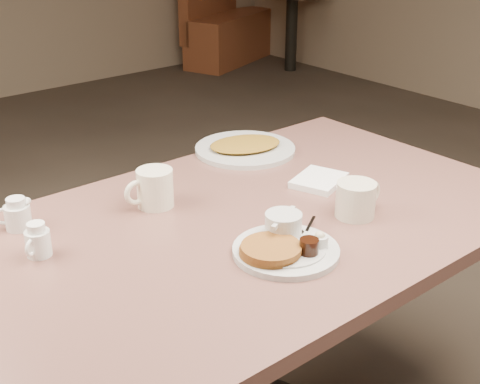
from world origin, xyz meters
TOP-DOWN VIEW (x-y plane):
  - diner_table at (0.00, 0.00)m, footprint 1.50×0.90m
  - main_plate at (-0.04, -0.18)m, footprint 0.32×0.32m
  - coffee_mug_near at (0.23, -0.16)m, footprint 0.14×0.10m
  - napkin at (0.31, 0.04)m, footprint 0.18×0.16m
  - coffee_mug_far at (-0.13, 0.21)m, footprint 0.14×0.10m
  - creamer_left at (-0.47, 0.16)m, footprint 0.08×0.07m
  - creamer_right at (-0.45, 0.32)m, footprint 0.09×0.07m
  - hash_plate at (0.31, 0.36)m, footprint 0.39×0.39m
  - booth_back_right at (3.01, 3.75)m, footprint 1.38×1.49m

SIDE VIEW (x-z plane):
  - booth_back_right at x=3.01m, z-range -0.15..0.97m
  - diner_table at x=0.00m, z-range 0.21..0.96m
  - napkin at x=0.31m, z-range 0.75..0.77m
  - hash_plate at x=0.31m, z-range 0.75..0.78m
  - main_plate at x=-0.04m, z-range 0.74..0.81m
  - creamer_right at x=-0.45m, z-range 0.75..0.83m
  - creamer_left at x=-0.47m, z-range 0.75..0.83m
  - coffee_mug_near at x=0.23m, z-range 0.75..0.84m
  - coffee_mug_far at x=-0.13m, z-range 0.75..0.85m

